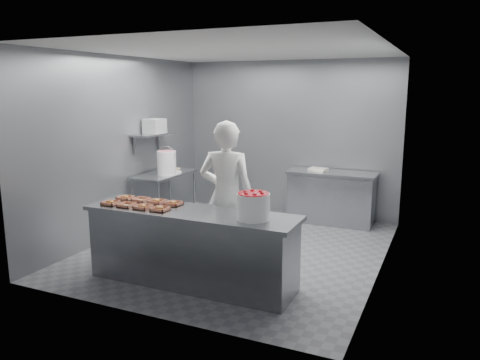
% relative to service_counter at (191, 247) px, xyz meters
% --- Properties ---
extents(floor, '(4.50, 4.50, 0.00)m').
position_rel_service_counter_xyz_m(floor, '(0.00, 1.35, -0.45)').
color(floor, '#4C4C51').
rests_on(floor, ground).
extents(ceiling, '(4.50, 4.50, 0.00)m').
position_rel_service_counter_xyz_m(ceiling, '(0.00, 1.35, 2.35)').
color(ceiling, white).
rests_on(ceiling, wall_back).
extents(wall_back, '(4.00, 0.04, 2.80)m').
position_rel_service_counter_xyz_m(wall_back, '(0.00, 3.60, 0.95)').
color(wall_back, slate).
rests_on(wall_back, ground).
extents(wall_left, '(0.04, 4.50, 2.80)m').
position_rel_service_counter_xyz_m(wall_left, '(-2.00, 1.35, 0.95)').
color(wall_left, slate).
rests_on(wall_left, ground).
extents(wall_right, '(0.04, 4.50, 2.80)m').
position_rel_service_counter_xyz_m(wall_right, '(2.00, 1.35, 0.95)').
color(wall_right, slate).
rests_on(wall_right, ground).
extents(service_counter, '(2.60, 0.70, 0.90)m').
position_rel_service_counter_xyz_m(service_counter, '(0.00, 0.00, 0.00)').
color(service_counter, slate).
rests_on(service_counter, ground).
extents(prep_table, '(0.60, 1.20, 0.90)m').
position_rel_service_counter_xyz_m(prep_table, '(-1.65, 1.95, 0.14)').
color(prep_table, slate).
rests_on(prep_table, ground).
extents(back_counter, '(1.50, 0.60, 0.90)m').
position_rel_service_counter_xyz_m(back_counter, '(0.90, 3.25, -0.00)').
color(back_counter, slate).
rests_on(back_counter, ground).
extents(wall_shelf, '(0.35, 0.90, 0.03)m').
position_rel_service_counter_xyz_m(wall_shelf, '(-1.82, 1.95, 1.10)').
color(wall_shelf, slate).
rests_on(wall_shelf, wall_left).
extents(tray_0, '(0.19, 0.18, 0.06)m').
position_rel_service_counter_xyz_m(tray_0, '(-1.04, -0.14, 0.47)').
color(tray_0, tan).
rests_on(tray_0, service_counter).
extents(tray_1, '(0.19, 0.18, 0.04)m').
position_rel_service_counter_xyz_m(tray_1, '(-0.80, -0.14, 0.47)').
color(tray_1, tan).
rests_on(tray_1, service_counter).
extents(tray_2, '(0.19, 0.18, 0.06)m').
position_rel_service_counter_xyz_m(tray_2, '(-0.56, -0.14, 0.47)').
color(tray_2, tan).
rests_on(tray_2, service_counter).
extents(tray_3, '(0.19, 0.18, 0.06)m').
position_rel_service_counter_xyz_m(tray_3, '(-0.32, -0.14, 0.47)').
color(tray_3, tan).
rests_on(tray_3, service_counter).
extents(tray_4, '(0.19, 0.18, 0.06)m').
position_rel_service_counter_xyz_m(tray_4, '(-1.04, 0.14, 0.47)').
color(tray_4, tan).
rests_on(tray_4, service_counter).
extents(tray_5, '(0.19, 0.18, 0.04)m').
position_rel_service_counter_xyz_m(tray_5, '(-0.80, 0.14, 0.47)').
color(tray_5, tan).
rests_on(tray_5, service_counter).
extents(tray_6, '(0.19, 0.18, 0.06)m').
position_rel_service_counter_xyz_m(tray_6, '(-0.56, 0.14, 0.47)').
color(tray_6, tan).
rests_on(tray_6, service_counter).
extents(tray_7, '(0.19, 0.18, 0.06)m').
position_rel_service_counter_xyz_m(tray_7, '(-0.32, 0.14, 0.47)').
color(tray_7, tan).
rests_on(tray_7, service_counter).
extents(worker, '(0.76, 0.57, 1.92)m').
position_rel_service_counter_xyz_m(worker, '(0.18, 0.60, 0.51)').
color(worker, white).
rests_on(worker, ground).
extents(strawberry_tub, '(0.36, 0.36, 0.30)m').
position_rel_service_counter_xyz_m(strawberry_tub, '(0.81, -0.04, 0.61)').
color(strawberry_tub, white).
rests_on(strawberry_tub, service_counter).
extents(glaze_bucket, '(0.33, 0.31, 0.48)m').
position_rel_service_counter_xyz_m(glaze_bucket, '(-1.52, 1.85, 0.65)').
color(glaze_bucket, white).
rests_on(glaze_bucket, prep_table).
extents(bucket_lid, '(0.36, 0.36, 0.03)m').
position_rel_service_counter_xyz_m(bucket_lid, '(-1.54, 2.00, 0.46)').
color(bucket_lid, white).
rests_on(bucket_lid, prep_table).
extents(rag, '(0.15, 0.14, 0.02)m').
position_rel_service_counter_xyz_m(rag, '(-1.70, 2.39, 0.46)').
color(rag, '#CCB28C').
rests_on(rag, prep_table).
extents(appliance, '(0.29, 0.33, 0.24)m').
position_rel_service_counter_xyz_m(appliance, '(-1.82, 1.97, 1.23)').
color(appliance, gray).
rests_on(appliance, wall_shelf).
extents(paper_stack, '(0.34, 0.29, 0.05)m').
position_rel_service_counter_xyz_m(paper_stack, '(0.66, 3.25, 0.47)').
color(paper_stack, silver).
rests_on(paper_stack, back_counter).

